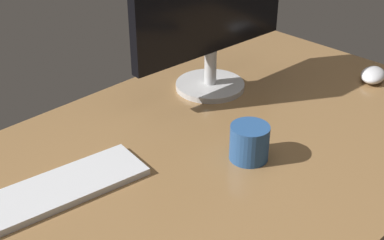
% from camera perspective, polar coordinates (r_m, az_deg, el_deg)
% --- Properties ---
extents(desk, '(1.40, 0.84, 0.02)m').
position_cam_1_polar(desk, '(1.23, 2.76, -3.15)').
color(desk, olive).
rests_on(desk, ground).
extents(monitor, '(0.50, 0.19, 0.43)m').
position_cam_1_polar(monitor, '(1.39, 2.13, 12.23)').
color(monitor, silver).
rests_on(monitor, desk).
extents(keyboard, '(0.46, 0.18, 0.01)m').
position_cam_1_polar(keyboard, '(1.10, -16.10, -7.93)').
color(keyboard, silver).
rests_on(keyboard, desk).
extents(computer_mouse, '(0.12, 0.10, 0.04)m').
position_cam_1_polar(computer_mouse, '(1.60, 18.96, 4.62)').
color(computer_mouse, silver).
rests_on(computer_mouse, desk).
extents(coffee_mug, '(0.09, 0.09, 0.08)m').
position_cam_1_polar(coffee_mug, '(1.17, 6.21, -2.43)').
color(coffee_mug, '#28518C').
rests_on(coffee_mug, desk).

